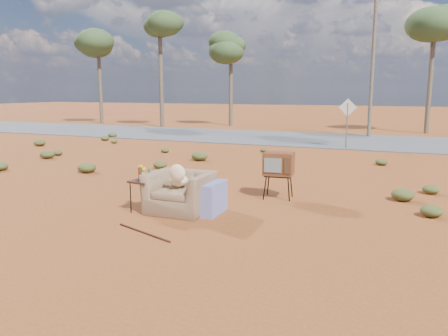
% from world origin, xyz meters
% --- Properties ---
extents(ground, '(140.00, 140.00, 0.00)m').
position_xyz_m(ground, '(0.00, 0.00, 0.00)').
color(ground, '#94421D').
rests_on(ground, ground).
extents(highway, '(140.00, 7.00, 0.04)m').
position_xyz_m(highway, '(0.00, 15.00, 0.02)').
color(highway, '#565659').
rests_on(highway, ground).
extents(dirt_mound, '(26.00, 18.00, 2.00)m').
position_xyz_m(dirt_mound, '(-30.00, 34.00, 0.00)').
color(dirt_mound, brown).
rests_on(dirt_mound, ground).
extents(armchair, '(1.52, 0.97, 1.13)m').
position_xyz_m(armchair, '(-0.27, 0.21, 0.53)').
color(armchair, brown).
rests_on(armchair, ground).
extents(tv_unit, '(0.74, 0.62, 1.10)m').
position_xyz_m(tv_unit, '(1.21, 2.10, 0.82)').
color(tv_unit, black).
rests_on(tv_unit, ground).
extents(side_table, '(0.53, 0.53, 0.96)m').
position_xyz_m(side_table, '(-1.10, -0.11, 0.70)').
color(side_table, '#341E12').
rests_on(side_table, ground).
extents(rusty_bar, '(1.37, 0.53, 0.04)m').
position_xyz_m(rusty_bar, '(-0.30, -1.35, 0.02)').
color(rusty_bar, '#4D1F14').
rests_on(rusty_bar, ground).
extents(road_sign, '(0.78, 0.06, 2.19)m').
position_xyz_m(road_sign, '(1.50, 12.00, 1.50)').
color(road_sign, brown).
rests_on(road_sign, ground).
extents(eucalyptus_far_left, '(3.20, 3.20, 7.10)m').
position_xyz_m(eucalyptus_far_left, '(-18.00, 20.00, 5.94)').
color(eucalyptus_far_left, brown).
rests_on(eucalyptus_far_left, ground).
extents(eucalyptus_left, '(3.20, 3.20, 8.10)m').
position_xyz_m(eucalyptus_left, '(-12.00, 19.00, 6.92)').
color(eucalyptus_left, brown).
rests_on(eucalyptus_left, ground).
extents(eucalyptus_near_left, '(3.20, 3.20, 6.60)m').
position_xyz_m(eucalyptus_near_left, '(-8.00, 22.00, 5.45)').
color(eucalyptus_near_left, brown).
rests_on(eucalyptus_near_left, ground).
extents(eucalyptus_center, '(3.20, 3.20, 7.60)m').
position_xyz_m(eucalyptus_center, '(5.00, 21.00, 6.43)').
color(eucalyptus_center, brown).
rests_on(eucalyptus_center, ground).
extents(utility_pole_center, '(1.40, 0.20, 8.00)m').
position_xyz_m(utility_pole_center, '(2.00, 17.50, 4.15)').
color(utility_pole_center, brown).
rests_on(utility_pole_center, ground).
extents(scrub_patch, '(17.49, 8.07, 0.33)m').
position_xyz_m(scrub_patch, '(-0.82, 4.41, 0.14)').
color(scrub_patch, '#464E22').
rests_on(scrub_patch, ground).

